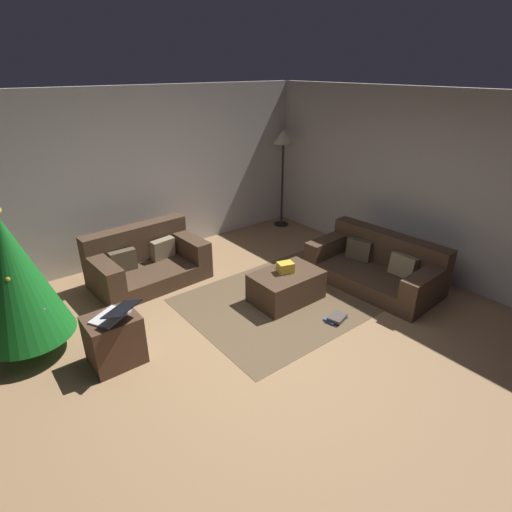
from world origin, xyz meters
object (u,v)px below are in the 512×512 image
at_px(laptop, 114,314).
at_px(book_stack, 336,318).
at_px(christmas_tree, 15,278).
at_px(side_table, 114,340).
at_px(ottoman, 286,286).
at_px(couch_right, 377,266).
at_px(corner_lamp, 283,145).
at_px(tv_remote, 281,269).
at_px(couch_left, 146,262).
at_px(gift_box, 285,267).

xyz_separation_m(laptop, book_stack, (2.38, -0.86, -0.58)).
distance_m(christmas_tree, side_table, 1.17).
relative_size(ottoman, laptop, 1.68).
distance_m(couch_right, corner_lamp, 2.96).
bearing_deg(laptop, tv_remote, 0.06).
distance_m(ottoman, laptop, 2.26).
height_order(couch_right, christmas_tree, christmas_tree).
xyz_separation_m(ottoman, tv_remote, (-0.00, 0.11, 0.21)).
xyz_separation_m(tv_remote, book_stack, (0.16, -0.87, -0.38)).
xyz_separation_m(couch_right, book_stack, (-1.18, -0.31, -0.23)).
relative_size(couch_left, side_table, 2.91).
height_order(book_stack, corner_lamp, corner_lamp).
bearing_deg(book_stack, side_table, 159.15).
xyz_separation_m(christmas_tree, book_stack, (3.06, -1.65, -0.88)).
bearing_deg(tv_remote, side_table, -177.43).
bearing_deg(laptop, couch_left, 57.25).
bearing_deg(tv_remote, ottoman, -83.83).
distance_m(side_table, laptop, 0.34).
relative_size(couch_right, ottoman, 2.03).
bearing_deg(couch_right, christmas_tree, 68.83).
height_order(couch_right, gift_box, couch_right).
xyz_separation_m(couch_left, gift_box, (1.22, -1.64, 0.18)).
bearing_deg(ottoman, couch_right, -18.48).
height_order(couch_left, tv_remote, couch_left).
bearing_deg(ottoman, corner_lamp, 49.83).
relative_size(side_table, book_stack, 1.99).
bearing_deg(couch_right, gift_box, 66.84).
height_order(laptop, corner_lamp, corner_lamp).
bearing_deg(couch_left, couch_right, 137.60).
height_order(couch_left, couch_right, couch_left).
bearing_deg(couch_left, corner_lamp, -173.44).
bearing_deg(ottoman, book_stack, -78.07).
distance_m(ottoman, side_table, 2.26).
relative_size(couch_left, gift_box, 8.01).
distance_m(christmas_tree, book_stack, 3.59).
bearing_deg(gift_box, corner_lamp, 49.47).
xyz_separation_m(couch_left, side_table, (-1.03, -1.51, -0.02)).
bearing_deg(couch_right, book_stack, 101.02).
distance_m(couch_right, ottoman, 1.41).
bearing_deg(gift_box, tv_remote, 94.05).
height_order(laptop, book_stack, laptop).
relative_size(couch_right, side_table, 3.36).
relative_size(laptop, book_stack, 1.96).
bearing_deg(gift_box, ottoman, -92.78).
height_order(tv_remote, corner_lamp, corner_lamp).
bearing_deg(side_table, book_stack, -20.85).
relative_size(couch_right, corner_lamp, 1.02).
xyz_separation_m(side_table, corner_lamp, (4.08, 2.00, 1.27)).
distance_m(book_stack, corner_lamp, 3.69).
distance_m(ottoman, tv_remote, 0.24).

